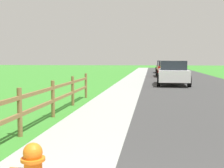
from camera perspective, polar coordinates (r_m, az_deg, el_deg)
name	(u,v)px	position (r m, az deg, el deg)	size (l,w,h in m)	color
ground_plane	(145,79)	(26.81, 6.35, 1.01)	(120.00, 120.00, 0.00)	#38862C
road_asphalt	(182,78)	(28.95, 13.37, 1.19)	(7.00, 66.00, 0.01)	#3A3A3A
curb_concrete	(115,77)	(29.01, 0.50, 1.33)	(6.00, 66.00, 0.01)	#9FA39D
grass_verge	(100,77)	(29.24, -2.42, 1.36)	(5.00, 66.00, 0.00)	#38862C
rail_fence	(39,101)	(8.03, -13.99, -3.29)	(0.11, 11.51, 1.12)	olive
parked_suv_white	(173,73)	(20.66, 11.68, 2.08)	(2.22, 4.68, 1.66)	white
parked_car_red	(166,69)	(30.66, 10.41, 2.93)	(2.07, 4.60, 1.55)	maroon
parked_car_blue	(163,67)	(39.31, 9.89, 3.34)	(2.07, 4.38, 1.59)	navy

